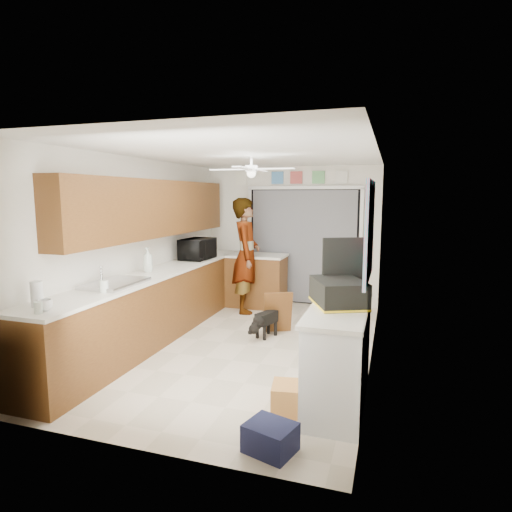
% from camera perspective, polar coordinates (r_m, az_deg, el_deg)
% --- Properties ---
extents(floor, '(5.00, 5.00, 0.00)m').
position_cam_1_polar(floor, '(5.83, -1.22, -11.80)').
color(floor, beige).
rests_on(floor, ground).
extents(ceiling, '(5.00, 5.00, 0.00)m').
position_cam_1_polar(ceiling, '(5.51, -1.30, 13.47)').
color(ceiling, white).
rests_on(ceiling, ground).
extents(wall_back, '(3.20, 0.00, 3.20)m').
position_cam_1_polar(wall_back, '(7.92, 4.63, 2.76)').
color(wall_back, white).
rests_on(wall_back, ground).
extents(wall_front, '(3.20, 0.00, 3.20)m').
position_cam_1_polar(wall_front, '(3.31, -15.53, -5.04)').
color(wall_front, white).
rests_on(wall_front, ground).
extents(wall_left, '(0.00, 5.00, 5.00)m').
position_cam_1_polar(wall_left, '(6.24, -15.31, 1.05)').
color(wall_left, white).
rests_on(wall_left, ground).
extents(wall_right, '(0.00, 5.00, 5.00)m').
position_cam_1_polar(wall_right, '(5.24, 15.52, -0.26)').
color(wall_right, white).
rests_on(wall_right, ground).
extents(left_base_cabinets, '(0.60, 4.80, 0.90)m').
position_cam_1_polar(left_base_cabinets, '(6.23, -12.70, -6.37)').
color(left_base_cabinets, brown).
rests_on(left_base_cabinets, floor).
extents(left_countertop, '(0.62, 4.80, 0.04)m').
position_cam_1_polar(left_countertop, '(6.12, -12.75, -2.12)').
color(left_countertop, white).
rests_on(left_countertop, left_base_cabinets).
extents(upper_cabinets, '(0.32, 4.00, 0.80)m').
position_cam_1_polar(upper_cabinets, '(6.28, -13.27, 6.20)').
color(upper_cabinets, brown).
rests_on(upper_cabinets, wall_left).
extents(sink_basin, '(0.50, 0.76, 0.06)m').
position_cam_1_polar(sink_basin, '(5.29, -18.25, -3.53)').
color(sink_basin, silver).
rests_on(sink_basin, left_countertop).
extents(faucet, '(0.03, 0.03, 0.22)m').
position_cam_1_polar(faucet, '(5.39, -19.93, -2.38)').
color(faucet, silver).
rests_on(faucet, left_countertop).
extents(peninsula_base, '(1.00, 0.60, 0.90)m').
position_cam_1_polar(peninsula_base, '(7.69, 0.08, -3.40)').
color(peninsula_base, brown).
rests_on(peninsula_base, floor).
extents(peninsula_top, '(1.04, 0.64, 0.04)m').
position_cam_1_polar(peninsula_top, '(7.61, 0.08, 0.07)').
color(peninsula_top, white).
rests_on(peninsula_top, peninsula_base).
extents(back_opening_recess, '(2.00, 0.06, 2.10)m').
position_cam_1_polar(back_opening_recess, '(7.86, 6.34, 1.23)').
color(back_opening_recess, black).
rests_on(back_opening_recess, wall_back).
extents(curtain_panel, '(1.90, 0.03, 2.05)m').
position_cam_1_polar(curtain_panel, '(7.82, 6.28, 1.19)').
color(curtain_panel, slate).
rests_on(curtain_panel, wall_back).
extents(door_trim_left, '(0.06, 0.04, 2.10)m').
position_cam_1_polar(door_trim_left, '(8.10, -0.80, 1.47)').
color(door_trim_left, white).
rests_on(door_trim_left, wall_back).
extents(door_trim_right, '(0.06, 0.04, 2.10)m').
position_cam_1_polar(door_trim_right, '(7.70, 13.75, 0.90)').
color(door_trim_right, white).
rests_on(door_trim_right, wall_back).
extents(door_trim_head, '(2.10, 0.04, 0.06)m').
position_cam_1_polar(door_trim_head, '(7.78, 6.42, 9.05)').
color(door_trim_head, white).
rests_on(door_trim_head, wall_back).
extents(header_frame_1, '(0.22, 0.02, 0.22)m').
position_cam_1_polar(header_frame_1, '(7.93, 2.88, 10.37)').
color(header_frame_1, '#4985C4').
rests_on(header_frame_1, wall_back).
extents(header_frame_2, '(0.22, 0.02, 0.22)m').
position_cam_1_polar(header_frame_2, '(7.84, 5.39, 10.37)').
color(header_frame_2, '#BA4846').
rests_on(header_frame_2, wall_back).
extents(header_frame_3, '(0.22, 0.02, 0.22)m').
position_cam_1_polar(header_frame_3, '(7.77, 8.32, 10.35)').
color(header_frame_3, '#63AE69').
rests_on(header_frame_3, wall_back).
extents(header_frame_4, '(0.22, 0.02, 0.22)m').
position_cam_1_polar(header_frame_4, '(7.71, 11.30, 10.29)').
color(header_frame_4, silver).
rests_on(header_frame_4, wall_back).
extents(route66_sign, '(0.22, 0.02, 0.26)m').
position_cam_1_polar(route66_sign, '(8.14, -1.97, 10.32)').
color(route66_sign, silver).
rests_on(route66_sign, wall_back).
extents(right_counter_base, '(0.50, 1.40, 0.90)m').
position_cam_1_polar(right_counter_base, '(4.29, 11.02, -13.00)').
color(right_counter_base, white).
rests_on(right_counter_base, floor).
extents(right_counter_top, '(0.54, 1.44, 0.04)m').
position_cam_1_polar(right_counter_top, '(4.15, 11.05, -6.92)').
color(right_counter_top, white).
rests_on(right_counter_top, right_counter_base).
extents(abstract_painting, '(0.03, 1.15, 0.95)m').
position_cam_1_polar(abstract_painting, '(4.20, 14.90, 3.26)').
color(abstract_painting, '#ED578B').
rests_on(abstract_painting, wall_right).
extents(ceiling_fan, '(1.14, 1.14, 0.24)m').
position_cam_1_polar(ceiling_fan, '(5.68, -0.63, 11.48)').
color(ceiling_fan, white).
rests_on(ceiling_fan, ceiling).
extents(microwave, '(0.43, 0.63, 0.34)m').
position_cam_1_polar(microwave, '(7.08, -7.80, 0.93)').
color(microwave, black).
rests_on(microwave, left_countertop).
extents(soap_bottle, '(0.15, 0.15, 0.34)m').
position_cam_1_polar(soap_bottle, '(6.05, -14.23, -0.46)').
color(soap_bottle, silver).
rests_on(soap_bottle, left_countertop).
extents(cup, '(0.15, 0.15, 0.11)m').
position_cam_1_polar(cup, '(4.36, -26.32, -5.90)').
color(cup, white).
rests_on(cup, left_countertop).
extents(jar_a, '(0.12, 0.12, 0.13)m').
position_cam_1_polar(jar_a, '(4.93, -19.60, -3.83)').
color(jar_a, silver).
rests_on(jar_a, left_countertop).
extents(jar_b, '(0.09, 0.09, 0.11)m').
position_cam_1_polar(jar_b, '(4.30, -27.03, -6.15)').
color(jar_b, silver).
rests_on(jar_b, left_countertop).
extents(paper_towel_roll, '(0.14, 0.14, 0.24)m').
position_cam_1_polar(paper_towel_roll, '(4.54, -27.20, -4.54)').
color(paper_towel_roll, white).
rests_on(paper_towel_roll, left_countertop).
extents(suitcase, '(0.63, 0.70, 0.25)m').
position_cam_1_polar(suitcase, '(4.18, 10.94, -4.78)').
color(suitcase, black).
rests_on(suitcase, right_counter_top).
extents(suitcase_rim, '(0.64, 0.71, 0.02)m').
position_cam_1_polar(suitcase_rim, '(4.20, 10.90, -6.25)').
color(suitcase_rim, yellow).
rests_on(suitcase_rim, suitcase).
extents(suitcase_lid, '(0.40, 0.20, 0.50)m').
position_cam_1_polar(suitcase_lid, '(4.41, 11.47, -0.80)').
color(suitcase_lid, black).
rests_on(suitcase_lid, suitcase).
extents(cardboard_box, '(0.47, 0.38, 0.26)m').
position_cam_1_polar(cardboard_box, '(4.16, 5.24, -18.39)').
color(cardboard_box, '#C7843E').
rests_on(cardboard_box, floor).
extents(navy_crate, '(0.44, 0.40, 0.22)m').
position_cam_1_polar(navy_crate, '(3.62, 1.93, -23.04)').
color(navy_crate, '#161937').
rests_on(navy_crate, floor).
extents(cabinet_door_panel, '(0.44, 0.32, 0.61)m').
position_cam_1_polar(cabinet_door_panel, '(6.24, 2.92, -7.49)').
color(cabinet_door_panel, brown).
rests_on(cabinet_door_panel, floor).
extents(man, '(0.63, 0.80, 1.94)m').
position_cam_1_polar(man, '(7.25, -1.32, 0.07)').
color(man, white).
rests_on(man, floor).
extents(dog, '(0.39, 0.56, 0.40)m').
position_cam_1_polar(dog, '(6.10, 1.41, -8.92)').
color(dog, black).
rests_on(dog, floor).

